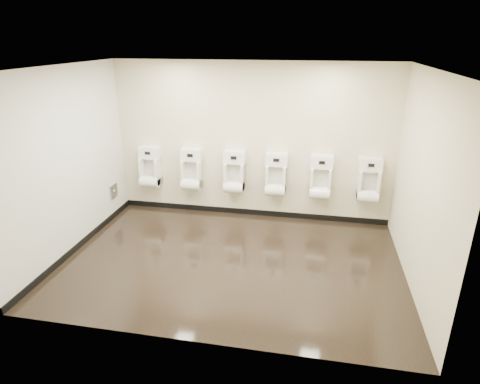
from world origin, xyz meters
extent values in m
cube|color=black|center=(0.00, 0.00, 0.00)|extent=(5.00, 3.50, 0.00)
cube|color=white|center=(0.00, 0.00, 2.80)|extent=(5.00, 3.50, 0.00)
cube|color=beige|center=(0.00, 1.75, 1.40)|extent=(5.00, 0.02, 2.80)
cube|color=beige|center=(0.00, -1.75, 1.40)|extent=(5.00, 0.02, 2.80)
cube|color=beige|center=(-2.50, 0.00, 1.40)|extent=(0.02, 3.50, 2.80)
cube|color=beige|center=(2.50, 0.00, 1.40)|extent=(0.02, 3.50, 2.80)
cube|color=silver|center=(-2.50, 0.00, 1.40)|extent=(0.01, 3.50, 2.80)
cube|color=black|center=(0.00, 1.74, 0.05)|extent=(5.00, 0.02, 0.10)
cube|color=black|center=(-2.49, 0.00, 0.05)|extent=(0.02, 3.50, 0.10)
cube|color=#9E9EA3|center=(-2.48, 1.20, 0.50)|extent=(0.03, 0.25, 0.25)
cylinder|color=silver|center=(-2.46, 1.20, 0.50)|extent=(0.02, 0.04, 0.04)
cube|color=white|center=(-1.91, 1.62, 0.78)|extent=(0.35, 0.25, 0.50)
cube|color=silver|center=(-1.91, 1.71, 0.82)|extent=(0.26, 0.01, 0.38)
cylinder|color=white|center=(-1.91, 1.56, 0.60)|extent=(0.35, 0.21, 0.21)
cube|color=white|center=(-1.91, 1.66, 1.13)|extent=(0.39, 0.19, 0.21)
cube|color=black|center=(-1.91, 1.56, 1.15)|extent=(0.10, 0.01, 0.05)
cube|color=silver|center=(-1.91, 1.56, 1.15)|extent=(0.12, 0.01, 0.07)
cylinder|color=silver|center=(-1.71, 1.66, 1.13)|extent=(0.01, 0.03, 0.03)
cube|color=white|center=(-1.09, 1.62, 0.78)|extent=(0.35, 0.25, 0.50)
cube|color=silver|center=(-1.09, 1.71, 0.82)|extent=(0.26, 0.01, 0.38)
cylinder|color=white|center=(-1.09, 1.56, 0.60)|extent=(0.35, 0.21, 0.21)
cube|color=white|center=(-1.09, 1.66, 1.13)|extent=(0.39, 0.19, 0.21)
cube|color=black|center=(-1.09, 1.56, 1.15)|extent=(0.10, 0.01, 0.05)
cube|color=silver|center=(-1.09, 1.56, 1.15)|extent=(0.12, 0.01, 0.07)
cylinder|color=silver|center=(-0.89, 1.66, 1.13)|extent=(0.01, 0.03, 0.03)
cube|color=white|center=(-0.29, 1.62, 0.78)|extent=(0.35, 0.25, 0.50)
cube|color=silver|center=(-0.29, 1.71, 0.82)|extent=(0.26, 0.01, 0.38)
cylinder|color=white|center=(-0.29, 1.56, 0.60)|extent=(0.35, 0.21, 0.21)
cube|color=white|center=(-0.29, 1.66, 1.13)|extent=(0.39, 0.19, 0.21)
cube|color=black|center=(-0.29, 1.56, 1.15)|extent=(0.10, 0.01, 0.05)
cube|color=silver|center=(-0.29, 1.56, 1.15)|extent=(0.12, 0.01, 0.07)
cylinder|color=silver|center=(-0.09, 1.66, 1.13)|extent=(0.01, 0.03, 0.03)
cube|color=white|center=(0.47, 1.62, 0.78)|extent=(0.35, 0.25, 0.50)
cube|color=silver|center=(0.47, 1.71, 0.82)|extent=(0.26, 0.01, 0.38)
cylinder|color=white|center=(0.47, 1.56, 0.60)|extent=(0.35, 0.21, 0.21)
cube|color=white|center=(0.47, 1.66, 1.13)|extent=(0.39, 0.19, 0.21)
cube|color=black|center=(0.47, 1.56, 1.15)|extent=(0.10, 0.01, 0.05)
cube|color=silver|center=(0.47, 1.56, 1.15)|extent=(0.12, 0.01, 0.07)
cylinder|color=silver|center=(0.67, 1.66, 1.13)|extent=(0.01, 0.03, 0.03)
cube|color=white|center=(1.25, 1.62, 0.78)|extent=(0.35, 0.25, 0.50)
cube|color=silver|center=(1.25, 1.71, 0.82)|extent=(0.26, 0.01, 0.38)
cylinder|color=white|center=(1.25, 1.56, 0.60)|extent=(0.35, 0.21, 0.21)
cube|color=white|center=(1.25, 1.66, 1.13)|extent=(0.39, 0.19, 0.21)
cube|color=black|center=(1.25, 1.56, 1.15)|extent=(0.10, 0.01, 0.05)
cube|color=silver|center=(1.25, 1.56, 1.15)|extent=(0.12, 0.01, 0.07)
cylinder|color=silver|center=(1.46, 1.66, 1.13)|extent=(0.01, 0.03, 0.03)
cube|color=white|center=(2.07, 1.62, 0.78)|extent=(0.35, 0.25, 0.50)
cube|color=silver|center=(2.07, 1.71, 0.82)|extent=(0.26, 0.01, 0.38)
cylinder|color=white|center=(2.07, 1.56, 0.60)|extent=(0.35, 0.21, 0.21)
cube|color=white|center=(2.07, 1.66, 1.13)|extent=(0.39, 0.19, 0.21)
cube|color=black|center=(2.07, 1.56, 1.15)|extent=(0.10, 0.01, 0.05)
cube|color=silver|center=(2.07, 1.56, 1.15)|extent=(0.12, 0.01, 0.07)
cylinder|color=silver|center=(2.27, 1.66, 1.13)|extent=(0.01, 0.03, 0.03)
camera|label=1|loc=(1.11, -5.14, 3.17)|focal=30.00mm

